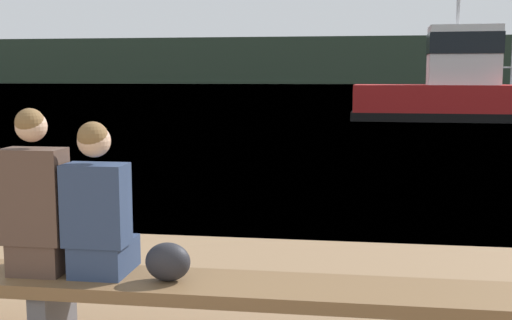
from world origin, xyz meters
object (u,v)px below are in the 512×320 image
at_px(shopping_bag, 168,262).
at_px(tugboat_red, 455,91).
at_px(bench_main, 52,287).
at_px(person_left, 37,205).
at_px(person_right, 99,211).

bearing_deg(shopping_bag, tugboat_red, 77.18).
xyz_separation_m(bench_main, shopping_bag, (0.77, -0.03, 0.21)).
xyz_separation_m(person_left, tugboat_red, (5.89, 22.10, 0.23)).
relative_size(bench_main, person_left, 5.68).
distance_m(bench_main, person_right, 0.59).
bearing_deg(shopping_bag, person_right, 174.58).
bearing_deg(person_left, shopping_bag, -2.74).
distance_m(person_right, shopping_bag, 0.54).
xyz_separation_m(person_left, shopping_bag, (0.85, -0.04, -0.32)).
xyz_separation_m(person_left, person_right, (0.40, 0.00, -0.03)).
relative_size(shopping_bag, tugboat_red, 0.04).
bearing_deg(shopping_bag, bench_main, 177.96).
distance_m(person_left, shopping_bag, 0.91).
height_order(shopping_bag, tugboat_red, tugboat_red).
xyz_separation_m(person_right, tugboat_red, (5.49, 22.10, 0.26)).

